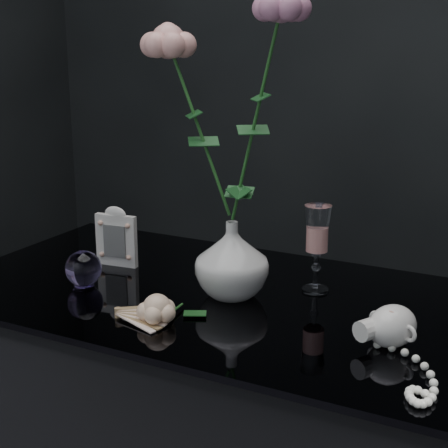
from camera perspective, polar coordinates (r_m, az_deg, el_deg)
The scene contains 8 objects.
vase at distance 1.27m, azimuth 0.65°, elevation -2.97°, with size 0.14×0.14×0.14m, color silver.
wine_glass at distance 1.31m, azimuth 7.71°, elevation -2.05°, with size 0.05×0.05×0.17m, color white, non-canonical shape.
picture_frame at distance 1.46m, azimuth -8.94°, elevation -1.01°, with size 0.10×0.07×0.13m, color silver, non-canonical shape.
paperweight at distance 1.36m, azimuth -11.61°, elevation -3.64°, with size 0.07×0.07×0.07m, color #927AC6, non-canonical shape.
paper_fan at distance 1.21m, azimuth -8.81°, elevation -7.21°, with size 0.20×0.15×0.02m, color #FAF2C8, non-canonical shape.
loose_rose at distance 1.18m, azimuth -5.59°, elevation -7.00°, with size 0.11×0.15×0.05m, color #FFC8A4, non-canonical shape.
pearl_jar at distance 1.12m, azimuth 13.81°, elevation -8.10°, with size 0.23×0.24×0.07m, color white, non-canonical shape.
roses at distance 1.22m, azimuth 0.05°, elevation 9.98°, with size 0.30×0.11×0.46m.
Camera 1 is at (0.58, -1.03, 1.23)m, focal length 55.00 mm.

